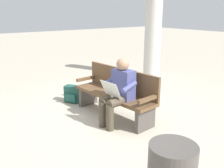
# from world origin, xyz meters

# --- Properties ---
(ground_plane) EXTENTS (40.00, 40.00, 0.00)m
(ground_plane) POSITION_xyz_m (0.00, 0.00, 0.00)
(ground_plane) COLOR #B7AD99
(bench_near) EXTENTS (1.84, 0.64, 0.90)m
(bench_near) POSITION_xyz_m (0.01, -0.07, 0.46)
(bench_near) COLOR brown
(bench_near) RESTS_ON ground
(person_seated) EXTENTS (0.60, 0.60, 1.18)m
(person_seated) POSITION_xyz_m (-0.33, 0.13, 0.63)
(person_seated) COLOR #474C84
(person_seated) RESTS_ON ground
(backpack) EXTENTS (0.40, 0.35, 0.37)m
(backpack) POSITION_xyz_m (1.14, 0.26, 0.18)
(backpack) COLOR #1E4C42
(backpack) RESTS_ON ground
(support_pillar) EXTENTS (0.48, 0.48, 3.00)m
(support_pillar) POSITION_xyz_m (1.72, -2.72, 1.50)
(support_pillar) COLOR beige
(support_pillar) RESTS_ON ground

